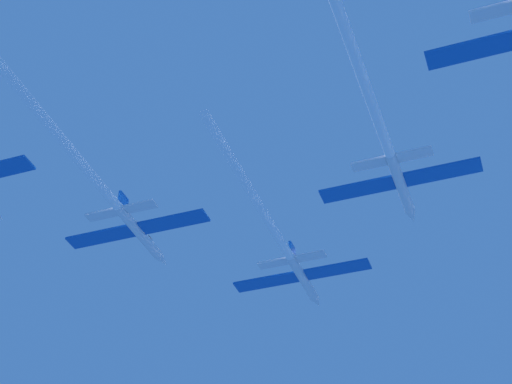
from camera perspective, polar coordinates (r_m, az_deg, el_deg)
The scene contains 3 objects.
jet_lead at distance 87.13m, azimuth 1.65°, elevation -3.28°, with size 15.53×35.78×2.57m.
jet_left_wing at distance 81.26m, azimuth -10.55°, elevation 0.39°, with size 15.53×36.07×2.57m.
jet_right_wing at distance 73.04m, azimuth 8.14°, elevation 5.41°, with size 15.53×41.99×2.57m.
Camera 1 is at (22.08, -77.35, -48.63)m, focal length 58.57 mm.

